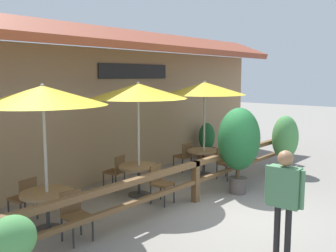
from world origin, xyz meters
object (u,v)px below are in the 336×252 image
object	(u,v)px
chair_middle_wallside	(116,170)
potted_plant_entrance_palm	(239,141)
patio_umbrella_far	(205,88)
dining_table_near	(47,200)
chair_far_wallside	(184,155)
patio_umbrella_near	(43,96)
chair_middle_streetside	(160,182)
pedestrian	(284,191)
chair_near_streetside	(75,213)
dining_table_middle	(139,171)
chair_near_wallside	(24,197)
potted_plant_tall_tropical	(13,252)
dining_table_far	(204,155)
chair_far_streetside	(225,161)
potted_plant_small_flowering	(207,141)
potted_plant_broad_leaf	(285,139)
patio_umbrella_middle	(138,91)

from	to	relation	value
chair_middle_wallside	potted_plant_entrance_palm	bearing A→B (deg)	112.80
patio_umbrella_far	dining_table_near	bearing A→B (deg)	-178.46
patio_umbrella_far	chair_far_wallside	world-z (taller)	patio_umbrella_far
potted_plant_entrance_palm	patio_umbrella_near	bearing A→B (deg)	160.78
chair_middle_streetside	pedestrian	distance (m)	3.38
patio_umbrella_far	chair_near_streetside	bearing A→B (deg)	-170.05
chair_far_wallside	dining_table_middle	bearing A→B (deg)	20.15
chair_near_wallside	potted_plant_tall_tropical	bearing A→B (deg)	49.96
chair_middle_wallside	chair_far_wallside	bearing A→B (deg)	163.92
dining_table_far	dining_table_middle	bearing A→B (deg)	178.32
chair_far_wallside	patio_umbrella_far	bearing A→B (deg)	100.42
dining_table_near	chair_far_streetside	bearing A→B (deg)	-6.16
patio_umbrella_near	potted_plant_small_flowering	world-z (taller)	patio_umbrella_near
chair_middle_streetside	chair_far_streetside	distance (m)	2.68
patio_umbrella_near	dining_table_middle	world-z (taller)	patio_umbrella_near
chair_far_streetside	potted_plant_tall_tropical	world-z (taller)	potted_plant_tall_tropical
dining_table_middle	patio_umbrella_far	world-z (taller)	patio_umbrella_far
dining_table_far	potted_plant_small_flowering	xyz separation A→B (m)	(1.91, 1.25, 0.01)
potted_plant_entrance_palm	pedestrian	xyz separation A→B (m)	(-2.55, -2.29, -0.17)
dining_table_middle	chair_far_wallside	distance (m)	2.59
chair_near_streetside	potted_plant_broad_leaf	bearing A→B (deg)	-2.72
potted_plant_entrance_palm	chair_near_streetside	bearing A→B (deg)	169.94
patio_umbrella_near	chair_far_streetside	distance (m)	5.59
dining_table_far	chair_near_streetside	bearing A→B (deg)	-170.05
chair_middle_wallside	patio_umbrella_far	xyz separation A→B (m)	(2.62, -0.84, 2.02)
chair_far_streetside	potted_plant_tall_tropical	size ratio (longest dim) A/B	0.81
chair_far_wallside	potted_plant_tall_tropical	distance (m)	6.96
dining_table_near	chair_near_wallside	xyz separation A→B (m)	(-0.05, 0.75, -0.09)
patio_umbrella_middle	chair_middle_wallside	xyz separation A→B (m)	(-0.06, 0.77, -2.02)
chair_near_streetside	potted_plant_small_flowering	world-z (taller)	potted_plant_small_flowering
pedestrian	chair_middle_wallside	bearing A→B (deg)	-12.59
chair_near_streetside	dining_table_middle	bearing A→B (deg)	24.99
chair_middle_streetside	chair_far_wallside	world-z (taller)	same
chair_middle_wallside	potted_plant_tall_tropical	xyz separation A→B (m)	(-3.96, -2.54, 0.11)
chair_far_wallside	potted_plant_broad_leaf	xyz separation A→B (m)	(1.78, -2.38, 0.52)
patio_umbrella_middle	chair_middle_streetside	distance (m)	2.16
patio_umbrella_near	dining_table_middle	xyz separation A→B (m)	(2.58, 0.21, -1.93)
patio_umbrella_middle	chair_far_streetside	distance (m)	3.38
patio_umbrella_near	potted_plant_tall_tropical	size ratio (longest dim) A/B	2.51
patio_umbrella_middle	dining_table_far	distance (m)	3.21
chair_far_streetside	potted_plant_tall_tropical	distance (m)	6.70
chair_far_wallside	potted_plant_entrance_palm	world-z (taller)	potted_plant_entrance_palm
patio_umbrella_middle	potted_plant_broad_leaf	world-z (taller)	patio_umbrella_middle
patio_umbrella_far	chair_far_streetside	size ratio (longest dim) A/B	3.12
chair_near_streetside	potted_plant_tall_tropical	world-z (taller)	potted_plant_tall_tropical
chair_middle_wallside	patio_umbrella_far	distance (m)	3.42
chair_near_streetside	patio_umbrella_middle	world-z (taller)	patio_umbrella_middle
chair_near_streetside	potted_plant_entrance_palm	world-z (taller)	potted_plant_entrance_palm
patio_umbrella_middle	potted_plant_entrance_palm	size ratio (longest dim) A/B	1.29
chair_far_wallside	potted_plant_entrance_palm	xyz separation A→B (m)	(-0.79, -2.34, 0.80)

